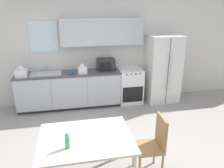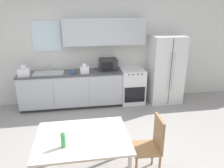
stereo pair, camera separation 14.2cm
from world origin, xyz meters
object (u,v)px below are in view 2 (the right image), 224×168
microwave (108,64)px  refrigerator (165,69)px  coffee_mug (73,72)px  dining_chair_side (152,142)px  oven_range (132,86)px  dining_table (83,142)px  drink_bottle (63,140)px

microwave → refrigerator: bearing=-5.0°
coffee_mug → dining_chair_side: size_ratio=0.14×
oven_range → microwave: microwave is taller
coffee_mug → dining_table: (0.13, -2.48, -0.28)m
refrigerator → coffee_mug: (-2.35, -0.09, 0.07)m
dining_chair_side → drink_bottle: drink_bottle is taller
oven_range → dining_chair_side: bearing=-97.8°
oven_range → dining_table: (-1.36, -2.62, 0.20)m
refrigerator → coffee_mug: bearing=-177.8°
refrigerator → dining_chair_side: refrigerator is taller
dining_table → drink_bottle: 0.36m
microwave → dining_table: bearing=-105.5°
oven_range → drink_bottle: 3.25m
oven_range → dining_table: bearing=-117.4°
refrigerator → microwave: (-1.47, 0.13, 0.16)m
dining_chair_side → drink_bottle: bearing=101.3°
microwave → drink_bottle: bearing=-108.8°
drink_bottle → coffee_mug: bearing=87.7°
oven_range → dining_table: 2.96m
refrigerator → coffee_mug: 2.35m
microwave → dining_table: (-0.75, -2.70, -0.38)m
oven_range → dining_chair_side: 2.64m
oven_range → coffee_mug: coffee_mug is taller
coffee_mug → oven_range: bearing=5.1°
oven_range → refrigerator: bearing=-2.9°
oven_range → dining_chair_side: (-0.36, -2.61, 0.09)m
oven_range → dining_table: oven_range is taller
drink_bottle → dining_table: bearing=38.1°
microwave → drink_bottle: 3.06m
microwave → dining_chair_side: size_ratio=0.46×
microwave → oven_range: bearing=-7.9°
refrigerator → drink_bottle: size_ratio=7.44×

